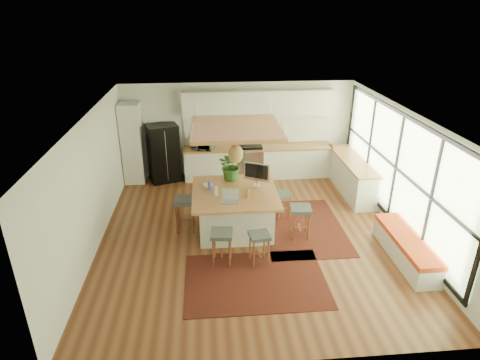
{
  "coord_description": "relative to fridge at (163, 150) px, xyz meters",
  "views": [
    {
      "loc": [
        -0.91,
        -7.67,
        4.74
      ],
      "look_at": [
        -0.2,
        0.5,
        1.1
      ],
      "focal_mm": 30.31,
      "sensor_mm": 36.0,
      "label": 1
    }
  ],
  "objects": [
    {
      "name": "back_counter_base",
      "position": [
        2.67,
        0.0,
        -0.49
      ],
      "size": [
        4.2,
        0.6,
        0.88
      ],
      "primitive_type": "cube",
      "color": "silver",
      "rests_on": "floor"
    },
    {
      "name": "island_plant",
      "position": [
        1.76,
        -2.23,
        0.28
      ],
      "size": [
        0.92,
        0.94,
        0.55
      ],
      "primitive_type": "imported",
      "rotation": [
        0.0,
        0.0,
        0.59
      ],
      "color": "#1E4C19",
      "rests_on": "island"
    },
    {
      "name": "window_bench",
      "position": [
        5.07,
        -4.38,
        -0.68
      ],
      "size": [
        0.52,
        2.0,
        0.5
      ],
      "primitive_type": null,
      "color": "silver",
      "rests_on": "floor"
    },
    {
      "name": "floor",
      "position": [
        2.12,
        -3.18,
        -0.93
      ],
      "size": [
        7.0,
        7.0,
        0.0
      ],
      "primitive_type": "plane",
      "color": "#582C19",
      "rests_on": "ground"
    },
    {
      "name": "stool_right_front",
      "position": [
        3.16,
        -3.36,
        -0.57
      ],
      "size": [
        0.47,
        0.47,
        0.73
      ],
      "primitive_type": null,
      "rotation": [
        0.0,
        0.0,
        1.47
      ],
      "color": "#3D4344",
      "rests_on": "floor"
    },
    {
      "name": "island",
      "position": [
        1.79,
        -2.9,
        -0.46
      ],
      "size": [
        1.85,
        1.85,
        0.93
      ],
      "primitive_type": null,
      "color": "#9D6037",
      "rests_on": "floor"
    },
    {
      "name": "wall_right",
      "position": [
        5.37,
        -3.18,
        0.42
      ],
      "size": [
        0.0,
        7.0,
        7.0
      ],
      "primitive_type": "plane",
      "rotation": [
        1.57,
        0.0,
        -1.57
      ],
      "color": "silver",
      "rests_on": "ground"
    },
    {
      "name": "wall_back",
      "position": [
        2.12,
        0.32,
        0.42
      ],
      "size": [
        6.5,
        0.0,
        6.5
      ],
      "primitive_type": "plane",
      "rotation": [
        1.57,
        0.0,
        0.0
      ],
      "color": "silver",
      "rests_on": "ground"
    },
    {
      "name": "monitor",
      "position": [
        2.3,
        -2.66,
        0.26
      ],
      "size": [
        0.63,
        0.47,
        0.56
      ],
      "primitive_type": null,
      "rotation": [
        0.0,
        0.0,
        -0.48
      ],
      "color": "#A5A5AA",
      "rests_on": "island"
    },
    {
      "name": "island_bottle_1",
      "position": [
        1.39,
        -3.05,
        0.1
      ],
      "size": [
        0.07,
        0.07,
        0.19
      ],
      "primitive_type": "cylinder",
      "color": "white",
      "rests_on": "island"
    },
    {
      "name": "laptop",
      "position": [
        1.66,
        -3.39,
        0.12
      ],
      "size": [
        0.39,
        0.41,
        0.27
      ],
      "primitive_type": null,
      "rotation": [
        0.0,
        0.0,
        -0.1
      ],
      "color": "#A5A5AA",
      "rests_on": "island"
    },
    {
      "name": "wall_left",
      "position": [
        -1.13,
        -3.18,
        0.42
      ],
      "size": [
        0.0,
        7.0,
        7.0
      ],
      "primitive_type": "plane",
      "rotation": [
        1.57,
        0.0,
        1.57
      ],
      "color": "silver",
      "rests_on": "ground"
    },
    {
      "name": "rug_near",
      "position": [
        2.02,
        -4.8,
        -0.92
      ],
      "size": [
        2.6,
        1.8,
        0.01
      ],
      "primitive_type": "cube",
      "color": "black",
      "rests_on": "floor"
    },
    {
      "name": "island_bowl",
      "position": [
        1.22,
        -2.6,
        0.03
      ],
      "size": [
        0.26,
        0.26,
        0.06
      ],
      "primitive_type": "imported",
      "rotation": [
        0.0,
        0.0,
        0.16
      ],
      "color": "silver",
      "rests_on": "island"
    },
    {
      "name": "upper_cabinets",
      "position": [
        2.67,
        0.14,
        1.22
      ],
      "size": [
        4.2,
        0.34,
        0.7
      ],
      "primitive_type": "cube",
      "color": "silver",
      "rests_on": "wall_back"
    },
    {
      "name": "window_wall",
      "position": [
        5.34,
        -3.18,
        0.47
      ],
      "size": [
        0.1,
        6.2,
        2.6
      ],
      "primitive_type": null,
      "color": "black",
      "rests_on": "wall_right"
    },
    {
      "name": "wall_front",
      "position": [
        2.12,
        -6.68,
        0.42
      ],
      "size": [
        6.5,
        0.0,
        6.5
      ],
      "primitive_type": "plane",
      "rotation": [
        -1.57,
        0.0,
        0.0
      ],
      "color": "silver",
      "rests_on": "ground"
    },
    {
      "name": "island_bottle_2",
      "position": [
        2.04,
        -3.2,
        0.1
      ],
      "size": [
        0.07,
        0.07,
        0.19
      ],
      "primitive_type": "cylinder",
      "color": "#A96F38",
      "rests_on": "island"
    },
    {
      "name": "back_counter_top",
      "position": [
        2.67,
        0.0,
        -0.03
      ],
      "size": [
        4.24,
        0.64,
        0.05
      ],
      "primitive_type": "cube",
      "color": "#9D6037",
      "rests_on": "back_counter_base"
    },
    {
      "name": "stool_near_left",
      "position": [
        1.44,
        -4.18,
        -0.57
      ],
      "size": [
        0.46,
        0.46,
        0.7
      ],
      "primitive_type": null,
      "rotation": [
        0.0,
        0.0,
        -0.11
      ],
      "color": "#3D4344",
      "rests_on": "floor"
    },
    {
      "name": "right_counter_top",
      "position": [
        5.05,
        -1.18,
        -0.03
      ],
      "size": [
        0.64,
        2.54,
        0.05
      ],
      "primitive_type": "cube",
      "color": "#9D6037",
      "rests_on": "right_counter_base"
    },
    {
      "name": "microwave",
      "position": [
        1.12,
        -0.05,
        0.2
      ],
      "size": [
        0.65,
        0.48,
        0.4
      ],
      "primitive_type": "imported",
      "rotation": [
        0.0,
        0.0,
        -0.3
      ],
      "color": "#A5A5AA",
      "rests_on": "back_counter_top"
    },
    {
      "name": "backsplash",
      "position": [
        2.67,
        0.3,
        0.43
      ],
      "size": [
        4.2,
        0.02,
        0.8
      ],
      "primitive_type": "cube",
      "color": "white",
      "rests_on": "wall_back"
    },
    {
      "name": "fridge",
      "position": [
        0.0,
        0.0,
        0.0
      ],
      "size": [
        0.97,
        0.86,
        1.64
      ],
      "primitive_type": null,
      "rotation": [
        0.0,
        0.0,
        0.32
      ],
      "color": "black",
      "rests_on": "floor"
    },
    {
      "name": "island_bottle_0",
      "position": [
        1.24,
        -2.8,
        0.1
      ],
      "size": [
        0.07,
        0.07,
        0.19
      ],
      "primitive_type": "cylinder",
      "color": "blue",
      "rests_on": "island"
    },
    {
      "name": "pantry",
      "position": [
        -0.83,
        0.0,
        0.2
      ],
      "size": [
        0.55,
        0.6,
        2.25
      ],
      "primitive_type": "cube",
      "color": "silver",
      "rests_on": "floor"
    },
    {
      "name": "ceiling_panel",
      "position": [
        1.82,
        -2.78,
        1.12
      ],
      "size": [
        1.86,
        1.86,
        0.8
      ],
      "primitive_type": null,
      "color": "#9D6037",
      "rests_on": "ceiling"
    },
    {
      "name": "ceiling",
      "position": [
        2.12,
        -3.18,
        1.78
      ],
      "size": [
        7.0,
        7.0,
        0.0
      ],
      "primitive_type": "plane",
      "rotation": [
        3.14,
        0.0,
        0.0
      ],
      "color": "white",
      "rests_on": "ground"
    },
    {
      "name": "stool_right_back",
      "position": [
        2.94,
        -2.43,
        -0.57
      ],
      "size": [
        0.47,
        0.47,
        0.63
      ],
      "primitive_type": null,
      "rotation": [
        0.0,
        0.0,
        1.89
      ],
      "color": "#3D4344",
      "rests_on": "floor"
    },
    {
      "name": "stool_near_right",
      "position": [
        2.16,
        -4.22,
        -0.57
      ],
      "size": [
        0.43,
        0.43,
        0.64
      ],
      "primitive_type": null,
      "rotation": [
        0.0,
        0.0,
        0.14
      ],
      "color": "#3D4344",
      "rests_on": "floor"
    },
    {
      "name": "range",
      "position": [
        2.42,
        0.0,
        -0.43
      ],
      "size": [
        0.76,
        0.62,
        1.0
      ],
      "primitive_type": null,
      "color": "#A5A5AA",
      "rests_on": "floor"
    },
    {
      "name": "right_counter_base",
      "position": [
        5.05,
        -1.18,
        -0.49
      ],
      "size": [
        0.6,
        2.5,
        0.88
      ],
      "primitive_type": "cube",
      "color": "silver",
      "rests_on": "floor"
    },
    {
      "name": "stool_left_side",
      "position": [
        0.68,
        -2.84,
        -0.57
      ],
      "size": [
        0.48,
        0.48,
        0.77
      ],
      "primitive_type": null,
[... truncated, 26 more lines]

